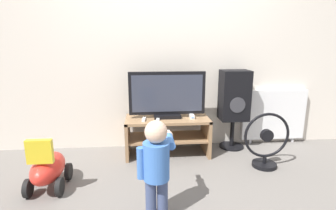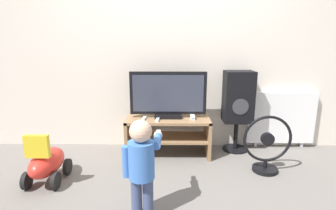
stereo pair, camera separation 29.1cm
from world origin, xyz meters
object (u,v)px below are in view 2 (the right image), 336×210
(game_console, at_px, (192,116))
(child, at_px, (142,160))
(television, at_px, (168,95))
(remote_primary, at_px, (144,119))
(speaker_tower, at_px, (238,99))
(ride_on_toy, at_px, (47,163))
(remote_secondary, at_px, (158,120))
(floor_fan, at_px, (267,147))
(radiator, at_px, (281,118))

(game_console, relative_size, child, 0.22)
(television, xyz_separation_m, child, (-0.18, -1.17, -0.26))
(game_console, height_order, remote_primary, game_console)
(speaker_tower, xyz_separation_m, ride_on_toy, (-1.97, -0.79, -0.45))
(television, distance_m, remote_secondary, 0.31)
(game_console, bearing_deg, ride_on_toy, -155.22)
(remote_secondary, bearing_deg, child, -93.58)
(television, xyz_separation_m, game_console, (0.28, -0.04, -0.24))
(television, xyz_separation_m, floor_fan, (1.00, -0.46, -0.44))
(child, xyz_separation_m, radiator, (1.59, 1.38, -0.07))
(remote_primary, bearing_deg, child, -85.06)
(remote_secondary, relative_size, ride_on_toy, 0.26)
(remote_primary, relative_size, remote_secondary, 1.00)
(remote_primary, bearing_deg, speaker_tower, 10.61)
(remote_secondary, distance_m, child, 1.03)
(remote_secondary, relative_size, speaker_tower, 0.14)
(speaker_tower, bearing_deg, remote_primary, -169.39)
(television, bearing_deg, floor_fan, -24.36)
(television, height_order, game_console, television)
(television, distance_m, game_console, 0.37)
(remote_secondary, distance_m, speaker_tower, 0.99)
(remote_primary, xyz_separation_m, floor_fan, (1.28, -0.35, -0.19))
(television, bearing_deg, ride_on_toy, -148.75)
(game_console, distance_m, remote_primary, 0.56)
(floor_fan, bearing_deg, radiator, 59.02)
(child, distance_m, speaker_tower, 1.63)
(television, xyz_separation_m, remote_primary, (-0.27, -0.10, -0.25))
(child, bearing_deg, remote_secondary, 86.42)
(remote_primary, height_order, speaker_tower, speaker_tower)
(game_console, relative_size, remote_secondary, 1.28)
(child, bearing_deg, ride_on_toy, 153.51)
(speaker_tower, xyz_separation_m, radiator, (0.58, 0.11, -0.26))
(remote_primary, xyz_separation_m, ride_on_toy, (-0.86, -0.59, -0.26))
(remote_secondary, height_order, speaker_tower, speaker_tower)
(floor_fan, bearing_deg, remote_secondary, 164.38)
(remote_secondary, bearing_deg, television, 50.63)
(remote_secondary, distance_m, ride_on_toy, 1.19)
(remote_secondary, relative_size, child, 0.17)
(child, relative_size, ride_on_toy, 1.47)
(game_console, relative_size, ride_on_toy, 0.33)
(remote_primary, bearing_deg, television, 20.81)
(game_console, relative_size, radiator, 0.20)
(game_console, bearing_deg, television, 172.68)
(remote_secondary, height_order, floor_fan, floor_fan)
(game_console, height_order, child, child)
(floor_fan, xyz_separation_m, radiator, (0.40, 0.67, 0.12))
(game_console, xyz_separation_m, ride_on_toy, (-1.42, -0.65, -0.27))
(remote_secondary, height_order, radiator, radiator)
(game_console, xyz_separation_m, speaker_tower, (0.55, 0.14, 0.17))
(ride_on_toy, height_order, radiator, radiator)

